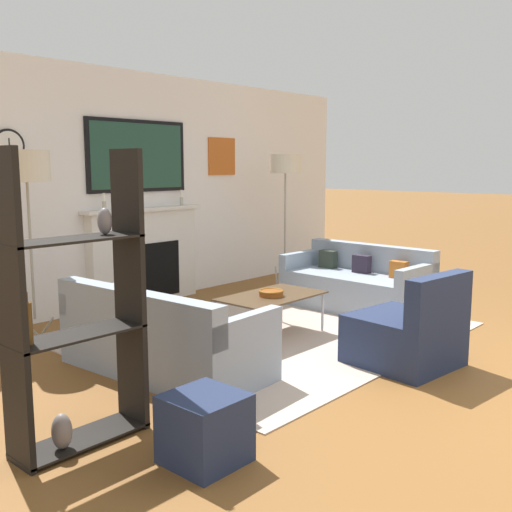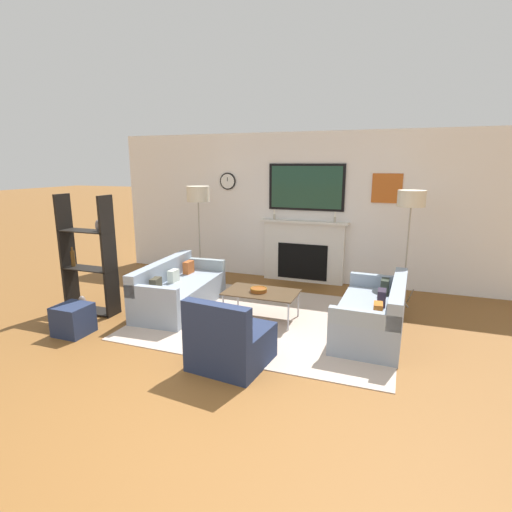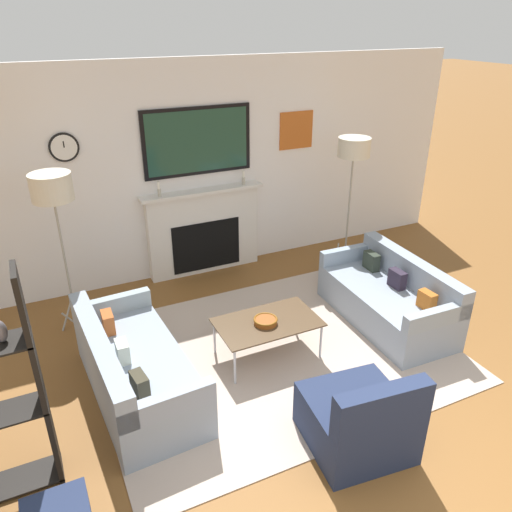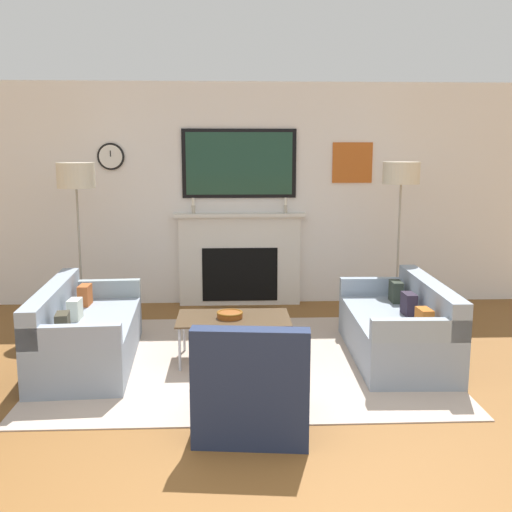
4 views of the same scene
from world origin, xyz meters
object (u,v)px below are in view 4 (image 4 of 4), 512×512
armchair (253,392)px  coffee_table (234,320)px  couch_left (85,334)px  floor_lamp_left (76,178)px  floor_lamp_right (401,176)px  couch_right (399,330)px  decorative_bowl (230,314)px

armchair → coffee_table: armchair is taller
couch_left → floor_lamp_left: bearing=104.4°
coffee_table → floor_lamp_right: size_ratio=0.57×
floor_lamp_left → floor_lamp_right: size_ratio=1.00×
couch_right → decorative_bowl: bearing=-178.9°
couch_left → armchair: bearing=-43.3°
armchair → floor_lamp_right: 3.50m
couch_left → floor_lamp_right: bearing=22.9°
couch_right → coffee_table: bearing=-179.7°
armchair → floor_lamp_right: floor_lamp_right is taller
armchair → floor_lamp_right: bearing=57.3°
floor_lamp_right → coffee_table: bearing=-144.0°
couch_right → decorative_bowl: (-1.55, -0.03, 0.17)m
couch_left → armchair: (1.45, -1.37, -0.00)m
armchair → coffee_table: bearing=95.1°
couch_left → armchair: 2.00m
coffee_table → decorative_bowl: decorative_bowl is taller
armchair → decorative_bowl: bearing=96.6°
couch_left → coffee_table: size_ratio=1.74×
floor_lamp_right → couch_right: bearing=-104.4°
coffee_table → floor_lamp_right: (1.87, 1.36, 1.23)m
floor_lamp_left → coffee_table: bearing=-38.9°
decorative_bowl → floor_lamp_left: bearing=140.1°
coffee_table → floor_lamp_left: (-1.68, 1.36, 1.22)m
couch_left → couch_right: (2.85, 0.00, 0.00)m
armchair → couch_left: bearing=136.7°
armchair → coffee_table: 1.37m
decorative_bowl → floor_lamp_left: (-1.65, 1.38, 1.16)m
couch_right → armchair: bearing=-135.6°
coffee_table → decorative_bowl: (-0.03, -0.02, 0.06)m
floor_lamp_left → couch_left: bearing=-75.6°
coffee_table → floor_lamp_left: floor_lamp_left is taller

